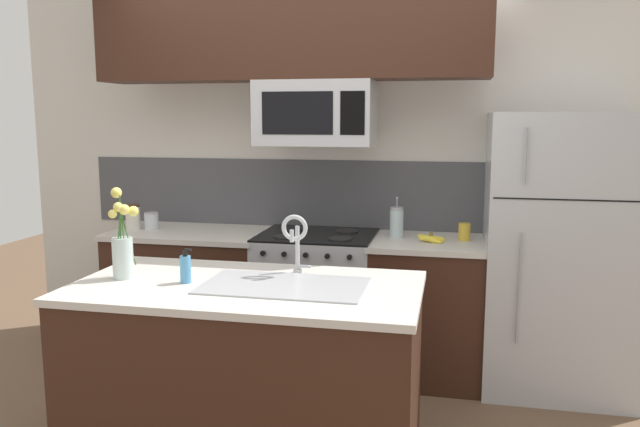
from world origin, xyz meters
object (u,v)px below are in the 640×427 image
(coffee_tin, at_px, (464,232))
(dish_soap_bottle, at_px, (186,269))
(banana_bunch, at_px, (431,239))
(french_press, at_px, (397,222))
(storage_jar_tall, at_px, (133,217))
(storage_jar_medium, at_px, (151,221))
(microwave, at_px, (316,113))
(flower_vase, at_px, (123,250))
(sink_faucet, at_px, (295,236))
(refrigerator, at_px, (559,253))
(stove_range, at_px, (317,301))

(coffee_tin, height_order, dish_soap_bottle, dish_soap_bottle)
(banana_bunch, distance_m, french_press, 0.27)
(storage_jar_tall, height_order, banana_bunch, storage_jar_tall)
(storage_jar_tall, bearing_deg, storage_jar_medium, 7.55)
(microwave, distance_m, french_press, 0.88)
(coffee_tin, bearing_deg, french_press, 178.68)
(coffee_tin, distance_m, flower_vase, 2.11)
(storage_jar_tall, distance_m, dish_soap_bottle, 1.60)
(sink_faucet, bearing_deg, refrigerator, 36.76)
(sink_faucet, bearing_deg, stove_range, 96.55)
(refrigerator, bearing_deg, microwave, -178.46)
(microwave, height_order, flower_vase, microwave)
(storage_jar_tall, xyz_separation_m, french_press, (1.84, 0.07, 0.01))
(refrigerator, xyz_separation_m, storage_jar_medium, (-2.72, -0.02, 0.11))
(sink_faucet, bearing_deg, microwave, 96.68)
(microwave, relative_size, dish_soap_bottle, 4.51)
(stove_range, height_order, storage_jar_tall, storage_jar_tall)
(storage_jar_tall, height_order, coffee_tin, storage_jar_tall)
(sink_faucet, relative_size, dish_soap_bottle, 1.85)
(banana_bunch, relative_size, flower_vase, 0.43)
(coffee_tin, relative_size, sink_faucet, 0.36)
(banana_bunch, relative_size, dish_soap_bottle, 1.15)
(french_press, bearing_deg, flower_vase, -132.23)
(refrigerator, bearing_deg, dish_soap_bottle, -145.20)
(storage_jar_tall, xyz_separation_m, flower_vase, (0.64, -1.26, 0.05))
(stove_range, distance_m, banana_bunch, 0.89)
(refrigerator, distance_m, storage_jar_tall, 2.85)
(storage_jar_tall, xyz_separation_m, banana_bunch, (2.07, -0.05, -0.06))
(microwave, height_order, sink_faucet, microwave)
(microwave, relative_size, french_press, 2.79)
(flower_vase, bearing_deg, sink_faucet, 16.38)
(storage_jar_tall, relative_size, french_press, 0.65)
(storage_jar_tall, height_order, flower_vase, flower_vase)
(stove_range, relative_size, storage_jar_tall, 5.37)
(french_press, bearing_deg, stove_range, -173.41)
(stove_range, xyz_separation_m, coffee_tin, (0.95, 0.05, 0.50))
(banana_bunch, distance_m, sink_faucet, 1.17)
(french_press, xyz_separation_m, coffee_tin, (0.43, -0.01, -0.04))
(stove_range, bearing_deg, french_press, 6.59)
(flower_vase, bearing_deg, french_press, 47.77)
(stove_range, relative_size, dish_soap_bottle, 5.64)
(banana_bunch, bearing_deg, sink_faucet, -122.93)
(stove_range, height_order, dish_soap_bottle, dish_soap_bottle)
(refrigerator, distance_m, coffee_tin, 0.58)
(storage_jar_medium, distance_m, dish_soap_bottle, 1.54)
(dish_soap_bottle, bearing_deg, sink_faucet, 28.38)
(french_press, bearing_deg, storage_jar_medium, -178.15)
(dish_soap_bottle, relative_size, flower_vase, 0.38)
(microwave, height_order, banana_bunch, microwave)
(refrigerator, xyz_separation_m, banana_bunch, (-0.78, -0.08, 0.07))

